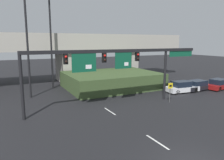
# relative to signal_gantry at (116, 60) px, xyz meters

# --- Properties ---
(lane_markings) EXTENTS (0.14, 24.34, 0.01)m
(lane_markings) POSITION_rel_signal_gantry_xyz_m (-1.31, 2.42, -4.86)
(lane_markings) COLOR silver
(lane_markings) RESTS_ON ground
(signal_gantry) EXTENTS (19.43, 0.44, 5.89)m
(signal_gantry) POSITION_rel_signal_gantry_xyz_m (0.00, 0.00, 0.00)
(signal_gantry) COLOR black
(signal_gantry) RESTS_ON ground
(speed_limit_sign) EXTENTS (0.60, 0.11, 2.25)m
(speed_limit_sign) POSITION_rel_signal_gantry_xyz_m (5.98, -1.39, -3.39)
(speed_limit_sign) COLOR #4C4C4C
(speed_limit_sign) RESTS_ON ground
(highway_light_pole_near) EXTENTS (0.70, 0.36, 17.48)m
(highway_light_pole_near) POSITION_rel_signal_gantry_xyz_m (-7.54, 7.78, 4.26)
(highway_light_pole_near) COLOR black
(highway_light_pole_near) RESTS_ON ground
(highway_light_pole_far) EXTENTS (0.70, 0.36, 17.09)m
(highway_light_pole_far) POSITION_rel_signal_gantry_xyz_m (-4.04, 11.92, 4.06)
(highway_light_pole_far) COLOR black
(highway_light_pole_far) RESTS_ON ground
(overpass_bridge) EXTENTS (43.90, 7.02, 7.88)m
(overpass_bridge) POSITION_rel_signal_gantry_xyz_m (-1.31, 16.65, 0.63)
(overpass_bridge) COLOR #A39E93
(overpass_bridge) RESTS_ON ground
(grass_embankment) EXTENTS (12.84, 9.77, 2.21)m
(grass_embankment) POSITION_rel_signal_gantry_xyz_m (3.76, 8.69, -3.76)
(grass_embankment) COLOR #384C28
(grass_embankment) RESTS_ON ground
(parked_sedan_near_right) EXTENTS (4.52, 2.25, 1.50)m
(parked_sedan_near_right) POSITION_rel_signal_gantry_xyz_m (10.80, 1.83, -4.17)
(parked_sedan_near_right) COLOR silver
(parked_sedan_near_right) RESTS_ON ground
(parked_sedan_mid_right) EXTENTS (4.83, 2.19, 1.39)m
(parked_sedan_mid_right) POSITION_rel_signal_gantry_xyz_m (13.63, 1.74, -4.22)
(parked_sedan_mid_right) COLOR black
(parked_sedan_mid_right) RESTS_ON ground
(parked_sedan_far_right) EXTENTS (4.55, 2.49, 1.46)m
(parked_sedan_far_right) POSITION_rel_signal_gantry_xyz_m (16.91, 0.92, -4.19)
(parked_sedan_far_right) COLOR maroon
(parked_sedan_far_right) RESTS_ON ground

